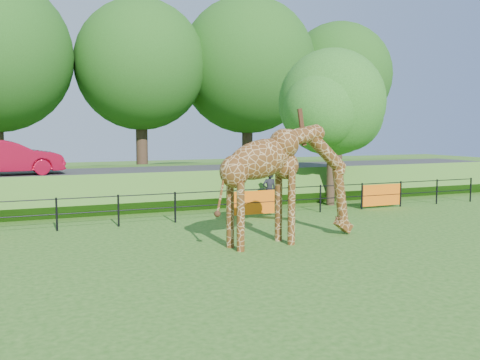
% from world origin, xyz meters
% --- Properties ---
extents(ground, '(90.00, 90.00, 0.00)m').
position_xyz_m(ground, '(0.00, 0.00, 0.00)').
color(ground, '#295D17').
rests_on(ground, ground).
extents(giraffe, '(4.95, 1.59, 3.48)m').
position_xyz_m(giraffe, '(2.16, 3.51, 1.74)').
color(giraffe, '#593212').
rests_on(giraffe, ground).
extents(perimeter_fence, '(28.07, 0.10, 1.10)m').
position_xyz_m(perimeter_fence, '(0.00, 8.00, 0.55)').
color(perimeter_fence, black).
rests_on(perimeter_fence, ground).
extents(embankment, '(40.00, 9.00, 1.30)m').
position_xyz_m(embankment, '(0.00, 15.50, 0.65)').
color(embankment, '#295D17').
rests_on(embankment, ground).
extents(road, '(40.00, 5.00, 0.12)m').
position_xyz_m(road, '(0.00, 14.00, 1.36)').
color(road, '#313133').
rests_on(road, embankment).
extents(car_red, '(4.50, 1.86, 1.45)m').
position_xyz_m(car_red, '(-5.46, 13.73, 2.15)').
color(car_red, '#B90D2A').
rests_on(car_red, road).
extents(visitor, '(0.62, 0.44, 1.63)m').
position_xyz_m(visitor, '(4.33, 9.22, 0.81)').
color(visitor, black).
rests_on(visitor, ground).
extents(tree_east, '(5.40, 4.71, 6.76)m').
position_xyz_m(tree_east, '(7.60, 9.63, 4.28)').
color(tree_east, black).
rests_on(tree_east, ground).
extents(bg_tree_line, '(37.30, 8.80, 11.82)m').
position_xyz_m(bg_tree_line, '(1.89, 22.00, 7.19)').
color(bg_tree_line, black).
rests_on(bg_tree_line, ground).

